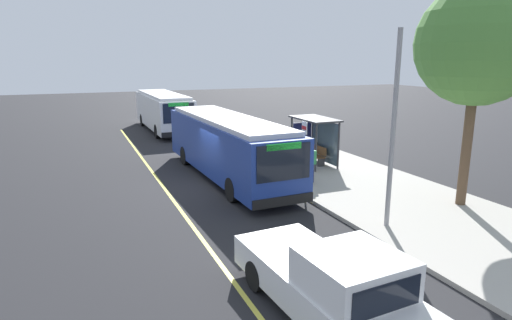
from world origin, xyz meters
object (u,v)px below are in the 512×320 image
Objects in this scene: pickup_truck at (331,284)px; route_sign_post at (304,143)px; transit_bus_main at (228,145)px; transit_bus_second at (163,110)px; pedestrian_commuter at (311,162)px; waiting_bench at (315,154)px.

route_sign_post is at bearing 154.27° from pickup_truck.
transit_bus_main and route_sign_post have the same top height.
pedestrian_commuter is (18.02, 3.05, -0.50)m from transit_bus_second.
pedestrian_commuter is (2.76, 2.99, -0.50)m from transit_bus_main.
route_sign_post is (-9.33, 4.50, 1.10)m from pickup_truck.
transit_bus_second is at bearing -161.02° from waiting_bench.
waiting_bench is 0.57× the size of route_sign_post.
transit_bus_second is 18.28m from pedestrian_commuter.
transit_bus_main is at bearing -85.95° from waiting_bench.
transit_bus_second is 3.78× the size of route_sign_post.
route_sign_post is 0.90m from pedestrian_commuter.
pickup_truck is (27.22, -1.75, -0.76)m from transit_bus_second.
transit_bus_main is 3.78m from route_sign_post.
pedestrian_commuter reaches higher than waiting_bench.
route_sign_post is at bearing 8.72° from transit_bus_second.
waiting_bench is (14.90, 5.12, -0.98)m from transit_bus_second.
transit_bus_second and route_sign_post have the same top height.
pickup_truck is 10.39m from pedestrian_commuter.
pedestrian_commuter is at bearing 152.46° from pickup_truck.
transit_bus_second is at bearing 176.32° from pickup_truck.
waiting_bench is 3.78m from pedestrian_commuter.
transit_bus_main reaches higher than waiting_bench.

